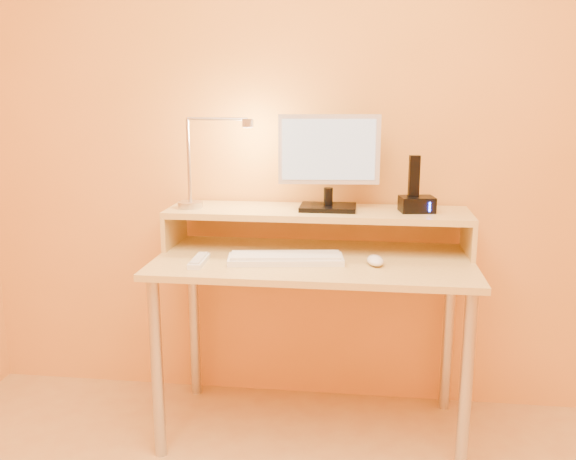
# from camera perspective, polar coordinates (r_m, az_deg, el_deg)

# --- Properties ---
(wall_back) EXTENTS (3.00, 0.04, 2.50)m
(wall_back) POSITION_cam_1_polar(r_m,az_deg,el_deg) (2.61, 3.09, 10.60)
(wall_back) COLOR #F49E42
(wall_back) RESTS_ON floor
(desk_leg_fl) EXTENTS (0.04, 0.04, 0.69)m
(desk_leg_fl) POSITION_cam_1_polar(r_m,az_deg,el_deg) (2.38, -11.90, -12.36)
(desk_leg_fl) COLOR #B5B5BD
(desk_leg_fl) RESTS_ON floor
(desk_leg_fr) EXTENTS (0.04, 0.04, 0.69)m
(desk_leg_fr) POSITION_cam_1_polar(r_m,az_deg,el_deg) (2.29, 15.97, -13.64)
(desk_leg_fr) COLOR #B5B5BD
(desk_leg_fr) RESTS_ON floor
(desk_leg_bl) EXTENTS (0.04, 0.04, 0.69)m
(desk_leg_bl) POSITION_cam_1_polar(r_m,az_deg,el_deg) (2.82, -8.58, -8.17)
(desk_leg_bl) COLOR #B5B5BD
(desk_leg_bl) RESTS_ON floor
(desk_leg_br) EXTENTS (0.04, 0.04, 0.69)m
(desk_leg_br) POSITION_cam_1_polar(r_m,az_deg,el_deg) (2.74, 14.43, -9.04)
(desk_leg_br) COLOR #B5B5BD
(desk_leg_br) RESTS_ON floor
(desk_lower) EXTENTS (1.20, 0.60, 0.02)m
(desk_lower) POSITION_cam_1_polar(r_m,az_deg,el_deg) (2.37, 2.37, -2.87)
(desk_lower) COLOR #E4BC6C
(desk_lower) RESTS_ON floor
(shelf_riser_left) EXTENTS (0.02, 0.30, 0.14)m
(shelf_riser_left) POSITION_cam_1_polar(r_m,az_deg,el_deg) (2.61, -10.35, 0.18)
(shelf_riser_left) COLOR #E4BC6C
(shelf_riser_left) RESTS_ON desk_lower
(shelf_riser_right) EXTENTS (0.02, 0.30, 0.14)m
(shelf_riser_right) POSITION_cam_1_polar(r_m,az_deg,el_deg) (2.52, 16.17, -0.56)
(shelf_riser_right) COLOR #E4BC6C
(shelf_riser_right) RESTS_ON desk_lower
(desk_shelf) EXTENTS (1.20, 0.30, 0.02)m
(desk_shelf) POSITION_cam_1_polar(r_m,az_deg,el_deg) (2.48, 2.70, 1.61)
(desk_shelf) COLOR #E4BC6C
(desk_shelf) RESTS_ON desk_lower
(monitor_foot) EXTENTS (0.22, 0.16, 0.02)m
(monitor_foot) POSITION_cam_1_polar(r_m,az_deg,el_deg) (2.48, 3.69, 2.07)
(monitor_foot) COLOR black
(monitor_foot) RESTS_ON desk_shelf
(monitor_neck) EXTENTS (0.04, 0.04, 0.07)m
(monitor_neck) POSITION_cam_1_polar(r_m,az_deg,el_deg) (2.47, 3.70, 3.08)
(monitor_neck) COLOR black
(monitor_neck) RESTS_ON monitor_foot
(monitor_panel) EXTENTS (0.40, 0.07, 0.27)m
(monitor_panel) POSITION_cam_1_polar(r_m,az_deg,el_deg) (2.45, 3.78, 7.38)
(monitor_panel) COLOR silver
(monitor_panel) RESTS_ON monitor_neck
(monitor_back) EXTENTS (0.36, 0.05, 0.23)m
(monitor_back) POSITION_cam_1_polar(r_m,az_deg,el_deg) (2.48, 3.81, 7.42)
(monitor_back) COLOR black
(monitor_back) RESTS_ON monitor_panel
(monitor_screen) EXTENTS (0.36, 0.04, 0.23)m
(monitor_screen) POSITION_cam_1_polar(r_m,az_deg,el_deg) (2.44, 3.75, 7.34)
(monitor_screen) COLOR #96B5D7
(monitor_screen) RESTS_ON monitor_panel
(lamp_base) EXTENTS (0.10, 0.10, 0.02)m
(lamp_base) POSITION_cam_1_polar(r_m,az_deg,el_deg) (2.54, -8.93, 2.29)
(lamp_base) COLOR #B5B5BD
(lamp_base) RESTS_ON desk_shelf
(lamp_post) EXTENTS (0.01, 0.01, 0.33)m
(lamp_post) POSITION_cam_1_polar(r_m,az_deg,el_deg) (2.52, -9.07, 6.27)
(lamp_post) COLOR #B5B5BD
(lamp_post) RESTS_ON lamp_base
(lamp_arm) EXTENTS (0.24, 0.01, 0.01)m
(lamp_arm) POSITION_cam_1_polar(r_m,az_deg,el_deg) (2.47, -6.49, 10.08)
(lamp_arm) COLOR #B5B5BD
(lamp_arm) RESTS_ON lamp_post
(lamp_head) EXTENTS (0.04, 0.04, 0.03)m
(lamp_head) POSITION_cam_1_polar(r_m,az_deg,el_deg) (2.45, -3.71, 9.75)
(lamp_head) COLOR #B5B5BD
(lamp_head) RESTS_ON lamp_arm
(lamp_bulb) EXTENTS (0.03, 0.03, 0.00)m
(lamp_bulb) POSITION_cam_1_polar(r_m,az_deg,el_deg) (2.45, -3.70, 9.38)
(lamp_bulb) COLOR #FFEAC6
(lamp_bulb) RESTS_ON lamp_head
(phone_dock) EXTENTS (0.15, 0.12, 0.06)m
(phone_dock) POSITION_cam_1_polar(r_m,az_deg,el_deg) (2.48, 11.71, 2.32)
(phone_dock) COLOR black
(phone_dock) RESTS_ON desk_shelf
(phone_handset) EXTENTS (0.04, 0.03, 0.16)m
(phone_handset) POSITION_cam_1_polar(r_m,az_deg,el_deg) (2.46, 11.47, 4.86)
(phone_handset) COLOR black
(phone_handset) RESTS_ON phone_dock
(phone_led) EXTENTS (0.01, 0.00, 0.04)m
(phone_led) POSITION_cam_1_polar(r_m,az_deg,el_deg) (2.43, 12.85, 2.08)
(phone_led) COLOR #3055F9
(phone_led) RESTS_ON phone_dock
(keyboard) EXTENTS (0.44, 0.19, 0.02)m
(keyboard) POSITION_cam_1_polar(r_m,az_deg,el_deg) (2.31, -0.22, -2.71)
(keyboard) COLOR white
(keyboard) RESTS_ON desk_lower
(mouse) EXTENTS (0.08, 0.11, 0.04)m
(mouse) POSITION_cam_1_polar(r_m,az_deg,el_deg) (2.29, 7.99, -2.78)
(mouse) COLOR white
(mouse) RESTS_ON desk_lower
(remote_control) EXTENTS (0.05, 0.18, 0.02)m
(remote_control) POSITION_cam_1_polar(r_m,az_deg,el_deg) (2.32, -8.14, -2.82)
(remote_control) COLOR white
(remote_control) RESTS_ON desk_lower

